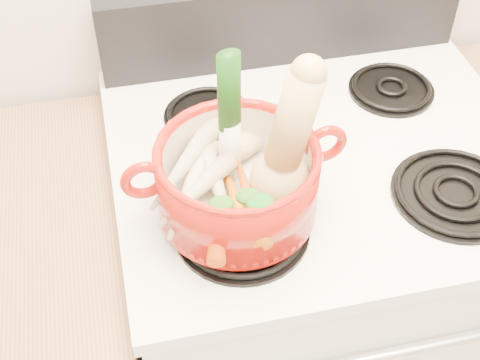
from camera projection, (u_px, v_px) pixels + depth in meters
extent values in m
cube|color=white|center=(304.00, 301.00, 1.59)|extent=(0.76, 0.65, 0.92)
cube|color=white|center=(322.00, 156.00, 1.25)|extent=(0.78, 0.67, 0.03)
cube|color=black|center=(283.00, 22.00, 1.38)|extent=(0.76, 0.05, 0.18)
cylinder|color=silver|center=(374.00, 358.00, 1.13)|extent=(0.60, 0.02, 0.02)
cylinder|color=black|center=(242.00, 229.00, 1.10)|extent=(0.22, 0.22, 0.02)
cylinder|color=black|center=(456.00, 192.00, 1.15)|extent=(0.22, 0.22, 0.02)
cylinder|color=black|center=(208.00, 114.00, 1.30)|extent=(0.17, 0.17, 0.02)
cylinder|color=black|center=(391.00, 88.00, 1.36)|extent=(0.17, 0.17, 0.02)
cylinder|color=#97120A|center=(237.00, 181.00, 1.07)|extent=(0.28, 0.28, 0.13)
torus|color=#97120A|center=(144.00, 180.00, 1.01)|extent=(0.07, 0.02, 0.07)
torus|color=#97120A|center=(326.00, 144.00, 1.07)|extent=(0.07, 0.02, 0.07)
cylinder|color=white|center=(230.00, 117.00, 1.05)|extent=(0.05, 0.05, 0.25)
ellipsoid|color=tan|center=(235.00, 147.00, 1.15)|extent=(0.10, 0.08, 0.05)
cone|color=beige|center=(194.00, 173.00, 1.10)|extent=(0.14, 0.23, 0.06)
cone|color=beige|center=(190.00, 188.00, 1.08)|extent=(0.13, 0.19, 0.06)
cone|color=beige|center=(214.00, 175.00, 1.08)|extent=(0.06, 0.20, 0.06)
cone|color=beige|center=(195.00, 190.00, 1.06)|extent=(0.16, 0.13, 0.05)
cone|color=beige|center=(186.00, 161.00, 1.09)|extent=(0.17, 0.19, 0.06)
cone|color=#C15E09|center=(235.00, 200.00, 1.07)|extent=(0.04, 0.15, 0.04)
cone|color=red|center=(218.00, 226.00, 1.03)|extent=(0.06, 0.14, 0.04)
cone|color=#B85509|center=(250.00, 203.00, 1.05)|extent=(0.03, 0.17, 0.05)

